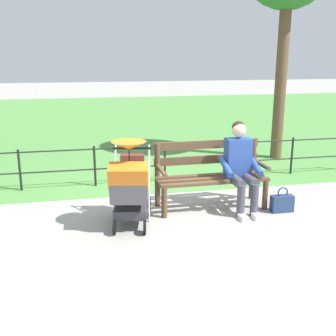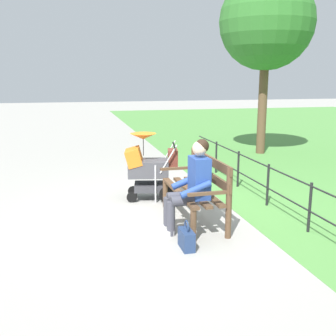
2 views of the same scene
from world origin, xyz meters
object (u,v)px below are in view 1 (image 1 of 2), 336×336
at_px(park_bench, 210,172).
at_px(stroller, 130,183).
at_px(person_on_bench, 240,164).
at_px(handbag, 282,203).

bearing_deg(park_bench, stroller, 22.75).
bearing_deg(stroller, person_on_bench, -169.72).
relative_size(park_bench, person_on_bench, 1.26).
height_order(person_on_bench, stroller, person_on_bench).
bearing_deg(person_on_bench, stroller, 10.28).
bearing_deg(person_on_bench, handbag, 157.93).
relative_size(stroller, handbag, 3.11).
relative_size(park_bench, stroller, 1.40).
bearing_deg(handbag, person_on_bench, -22.07).
relative_size(park_bench, handbag, 4.34).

